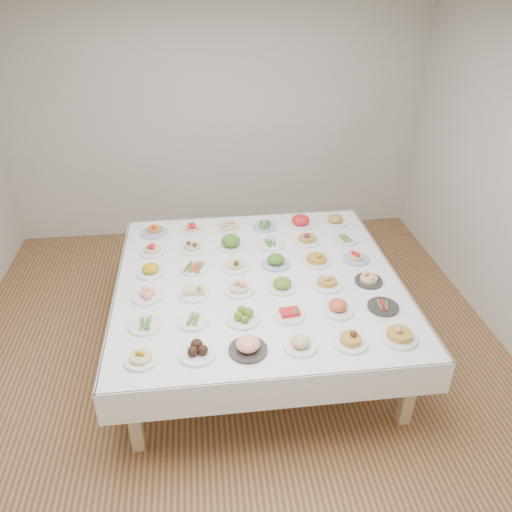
{
  "coord_description": "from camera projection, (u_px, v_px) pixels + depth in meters",
  "views": [
    {
      "loc": [
        -0.23,
        -3.4,
        3.12
      ],
      "look_at": [
        0.22,
        0.27,
        0.88
      ],
      "focal_mm": 35.0,
      "sensor_mm": 36.0,
      "label": 1
    }
  ],
  "objects": [
    {
      "name": "dish_8",
      "position": [
        243.0,
        314.0,
        3.75
      ],
      "size": [
        0.26,
        0.26,
        0.12
      ],
      "color": "white",
      "rests_on": "display_table"
    },
    {
      "name": "dish_12",
      "position": [
        147.0,
        293.0,
        4.0
      ],
      "size": [
        0.25,
        0.25,
        0.11
      ],
      "color": "white",
      "rests_on": "display_table"
    },
    {
      "name": "dish_16",
      "position": [
        327.0,
        280.0,
        4.13
      ],
      "size": [
        0.25,
        0.25,
        0.14
      ],
      "color": "white",
      "rests_on": "display_table"
    },
    {
      "name": "dish_25",
      "position": [
        192.0,
        244.0,
        4.64
      ],
      "size": [
        0.25,
        0.25,
        0.14
      ],
      "color": "white",
      "rests_on": "display_table"
    },
    {
      "name": "dish_21",
      "position": [
        276.0,
        259.0,
        4.41
      ],
      "size": [
        0.25,
        0.25,
        0.14
      ],
      "color": "#4C66B2",
      "rests_on": "display_table"
    },
    {
      "name": "dish_32",
      "position": [
        228.0,
        223.0,
        5.0
      ],
      "size": [
        0.24,
        0.24,
        0.14
      ],
      "color": "white",
      "rests_on": "display_table"
    },
    {
      "name": "dish_27",
      "position": [
        271.0,
        244.0,
        4.74
      ],
      "size": [
        0.26,
        0.26,
        0.05
      ],
      "color": "white",
      "rests_on": "display_table"
    },
    {
      "name": "dish_6",
      "position": [
        145.0,
        325.0,
        3.7
      ],
      "size": [
        0.24,
        0.24,
        0.05
      ],
      "color": "white",
      "rests_on": "display_table"
    },
    {
      "name": "dish_29",
      "position": [
        345.0,
        239.0,
        4.81
      ],
      "size": [
        0.24,
        0.24,
        0.06
      ],
      "color": "white",
      "rests_on": "display_table"
    },
    {
      "name": "dish_15",
      "position": [
        282.0,
        283.0,
        4.1
      ],
      "size": [
        0.23,
        0.23,
        0.13
      ],
      "color": "white",
      "rests_on": "display_table"
    },
    {
      "name": "dish_4",
      "position": [
        351.0,
        337.0,
        3.51
      ],
      "size": [
        0.25,
        0.25,
        0.14
      ],
      "color": "white",
      "rests_on": "display_table"
    },
    {
      "name": "dish_3",
      "position": [
        301.0,
        342.0,
        3.48
      ],
      "size": [
        0.23,
        0.23,
        0.12
      ],
      "color": "white",
      "rests_on": "display_table"
    },
    {
      "name": "dish_2",
      "position": [
        248.0,
        343.0,
        3.44
      ],
      "size": [
        0.27,
        0.27,
        0.16
      ],
      "color": "#2E2B28",
      "rests_on": "display_table"
    },
    {
      "name": "dish_18",
      "position": [
        150.0,
        268.0,
        4.3
      ],
      "size": [
        0.24,
        0.24,
        0.13
      ],
      "color": "white",
      "rests_on": "display_table"
    },
    {
      "name": "dish_20",
      "position": [
        235.0,
        262.0,
        4.37
      ],
      "size": [
        0.25,
        0.25,
        0.14
      ],
      "color": "white",
      "rests_on": "display_table"
    },
    {
      "name": "dish_34",
      "position": [
        301.0,
        219.0,
        5.06
      ],
      "size": [
        0.26,
        0.26,
        0.15
      ],
      "color": "white",
      "rests_on": "display_table"
    },
    {
      "name": "dish_7",
      "position": [
        194.0,
        320.0,
        3.74
      ],
      "size": [
        0.24,
        0.24,
        0.05
      ],
      "color": "white",
      "rests_on": "display_table"
    },
    {
      "name": "display_table",
      "position": [
        258.0,
        284.0,
        4.3
      ],
      "size": [
        2.4,
        2.4,
        0.75
      ],
      "color": "white",
      "rests_on": "ground"
    },
    {
      "name": "dish_23",
      "position": [
        356.0,
        255.0,
        4.49
      ],
      "size": [
        0.23,
        0.23,
        0.12
      ],
      "color": "#4C66B2",
      "rests_on": "display_table"
    },
    {
      "name": "dish_30",
      "position": [
        154.0,
        228.0,
        4.92
      ],
      "size": [
        0.27,
        0.27,
        0.15
      ],
      "color": "#4C66B2",
      "rests_on": "display_table"
    },
    {
      "name": "dish_11",
      "position": [
        383.0,
        306.0,
        3.9
      ],
      "size": [
        0.24,
        0.24,
        0.05
      ],
      "color": "#2E2B28",
      "rests_on": "display_table"
    },
    {
      "name": "dish_5",
      "position": [
        400.0,
        331.0,
        3.55
      ],
      "size": [
        0.28,
        0.26,
        0.16
      ],
      "color": "white",
      "rests_on": "display_table"
    },
    {
      "name": "room_envelope",
      "position": [
        230.0,
        164.0,
        3.58
      ],
      "size": [
        5.02,
        5.02,
        2.81
      ],
      "color": "#9D6F41",
      "rests_on": "ground"
    },
    {
      "name": "dish_22",
      "position": [
        316.0,
        256.0,
        4.44
      ],
      "size": [
        0.25,
        0.25,
        0.15
      ],
      "color": "white",
      "rests_on": "display_table"
    },
    {
      "name": "dish_1",
      "position": [
        197.0,
        349.0,
        3.41
      ],
      "size": [
        0.25,
        0.25,
        0.12
      ],
      "color": "white",
      "rests_on": "display_table"
    },
    {
      "name": "dish_26",
      "position": [
        231.0,
        241.0,
        4.68
      ],
      "size": [
        0.25,
        0.25,
        0.15
      ],
      "color": "white",
      "rests_on": "display_table"
    },
    {
      "name": "dish_17",
      "position": [
        369.0,
        276.0,
        4.18
      ],
      "size": [
        0.23,
        0.23,
        0.13
      ],
      "color": "#2E2B28",
      "rests_on": "display_table"
    },
    {
      "name": "dish_24",
      "position": [
        152.0,
        248.0,
        4.6
      ],
      "size": [
        0.24,
        0.24,
        0.12
      ],
      "color": "white",
      "rests_on": "display_table"
    },
    {
      "name": "dish_13",
      "position": [
        194.0,
        289.0,
        4.03
      ],
      "size": [
        0.25,
        0.25,
        0.12
      ],
      "color": "white",
      "rests_on": "display_table"
    },
    {
      "name": "dish_14",
      "position": [
        239.0,
        285.0,
        4.06
      ],
      "size": [
        0.24,
        0.24,
        0.14
      ],
      "color": "white",
      "rests_on": "display_table"
    },
    {
      "name": "dish_33",
      "position": [
        265.0,
        226.0,
        5.04
      ],
      "size": [
        0.24,
        0.24,
        0.06
      ],
      "color": "#4C66B2",
      "rests_on": "display_table"
    },
    {
      "name": "dish_19",
      "position": [
        194.0,
        268.0,
        4.36
      ],
      "size": [
        0.23,
        0.23,
        0.06
      ],
      "color": "white",
      "rests_on": "display_table"
    },
    {
      "name": "dish_10",
      "position": [
        338.0,
        305.0,
        3.84
      ],
      "size": [
        0.25,
        0.25,
        0.14
      ],
      "color": "white",
      "rests_on": "display_table"
    },
    {
      "name": "dish_31",
      "position": [
        192.0,
        226.0,
        4.96
      ],
      "size": [
        0.24,
        0.24,
        0.13
      ],
      "color": "white",
      "rests_on": "display_table"
    },
    {
      "name": "dish_35",
      "position": [
        335.0,
        218.0,
        5.1
      ],
      "size": [
        0.25,
        0.25,
        0.13
      ],
      "color": "white",
      "rests_on": "display_table"
    },
    {
      "name": "dish_28",
      "position": [
        307.0,
        237.0,
        4.77
      ],
      "size": [
        0.24,
        0.24,
        0.13
      ],
      "color": "white",
      "rests_on": "display_table"
    },
    {
      "name": "dish_0",
      "position": [
        141.0,
        355.0,
        3.37
      ],
      "size": [
        0.23,
        0.23,
        0.12
      ],
      "color": "white",
      "rests_on": "display_table"
    },
    {
      "name": "dish_9",
      "position": [
        290.0,
        312.0,
        3.79
      ],
      "size": [
        0.23,
        0.23,
        0.1
      ],
      "color": "white",
      "rests_on": "display_table"
    }
  ]
}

